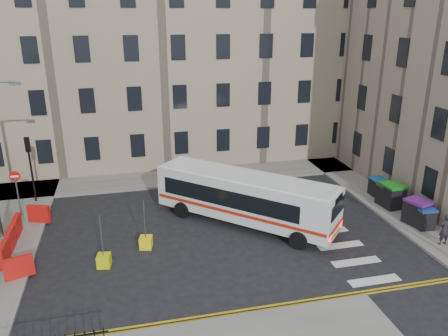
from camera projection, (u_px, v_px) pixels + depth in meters
name	position (u px, v px, depth m)	size (l,w,h in m)	color
ground	(250.00, 229.00, 24.00)	(120.00, 120.00, 0.00)	black
pavement_north	(133.00, 182.00, 30.55)	(36.00, 3.20, 0.15)	slate
pavement_east	(360.00, 187.00, 29.60)	(2.40, 26.00, 0.15)	slate
terrace_north	(108.00, 49.00, 33.80)	(38.30, 10.80, 17.20)	gray
traffic_light_nw	(30.00, 159.00, 26.38)	(0.28, 0.22, 4.10)	black
no_entry_north	(16.00, 184.00, 24.70)	(0.60, 0.08, 3.00)	#595B5E
roadworks_barriers	(18.00, 239.00, 21.66)	(1.66, 6.26, 1.00)	red
bus	(245.00, 196.00, 24.17)	(9.10, 8.84, 2.82)	silver
wheelie_bin_a	(424.00, 217.00, 23.70)	(1.03, 1.16, 1.18)	black
wheelie_bin_b	(417.00, 212.00, 24.10)	(1.39, 1.51, 1.40)	black
wheelie_bin_c	(392.00, 195.00, 26.21)	(1.21, 1.37, 1.45)	black
wheelie_bin_d	(388.00, 195.00, 26.49)	(1.23, 1.35, 1.29)	black
wheelie_bin_e	(378.00, 187.00, 27.97)	(0.90, 1.03, 1.13)	black
pedestrian	(444.00, 229.00, 21.87)	(0.61, 0.40, 1.66)	black
bollard_yellow	(146.00, 242.00, 22.00)	(0.60, 0.60, 0.60)	yellow
bollard_chevron	(104.00, 261.00, 20.38)	(0.60, 0.60, 0.60)	#C5CE0C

